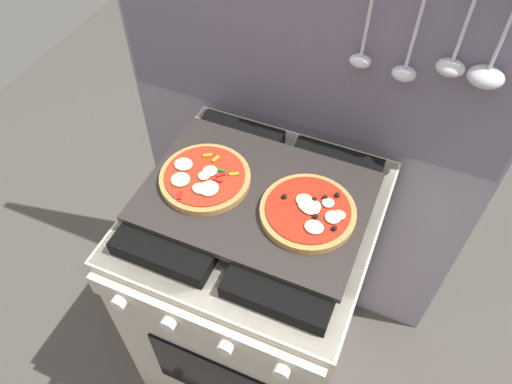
{
  "coord_description": "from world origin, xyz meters",
  "views": [
    {
      "loc": [
        0.3,
        -0.69,
        1.82
      ],
      "look_at": [
        0.0,
        0.0,
        0.93
      ],
      "focal_mm": 34.33,
      "sensor_mm": 36.0,
      "label": 1
    }
  ],
  "objects_px": {
    "stove": "(256,290)",
    "pizza_left": "(204,178)",
    "baking_tray": "(256,197)",
    "pizza_right": "(309,211)"
  },
  "relations": [
    {
      "from": "baking_tray",
      "to": "stove",
      "type": "bearing_deg",
      "value": -90.0
    },
    {
      "from": "stove",
      "to": "pizza_left",
      "type": "bearing_deg",
      "value": -176.65
    },
    {
      "from": "pizza_left",
      "to": "pizza_right",
      "type": "xyz_separation_m",
      "value": [
        0.27,
        0.0,
        0.0
      ]
    },
    {
      "from": "stove",
      "to": "pizza_right",
      "type": "distance_m",
      "value": 0.5
    },
    {
      "from": "stove",
      "to": "baking_tray",
      "type": "bearing_deg",
      "value": 90.0
    },
    {
      "from": "baking_tray",
      "to": "pizza_right",
      "type": "distance_m",
      "value": 0.14
    },
    {
      "from": "stove",
      "to": "baking_tray",
      "type": "height_order",
      "value": "baking_tray"
    },
    {
      "from": "stove",
      "to": "pizza_right",
      "type": "height_order",
      "value": "pizza_right"
    },
    {
      "from": "stove",
      "to": "pizza_left",
      "type": "distance_m",
      "value": 0.5
    },
    {
      "from": "baking_tray",
      "to": "pizza_right",
      "type": "relative_size",
      "value": 2.41
    }
  ]
}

